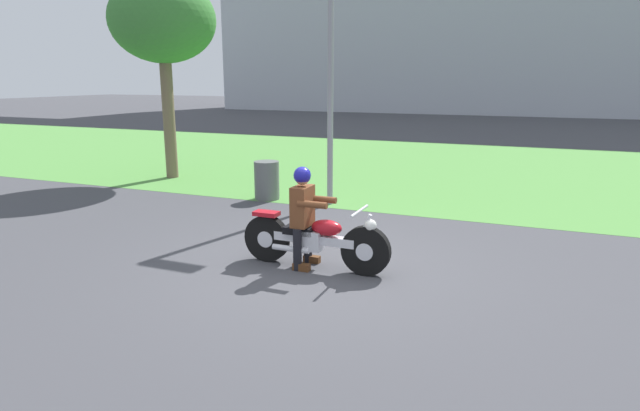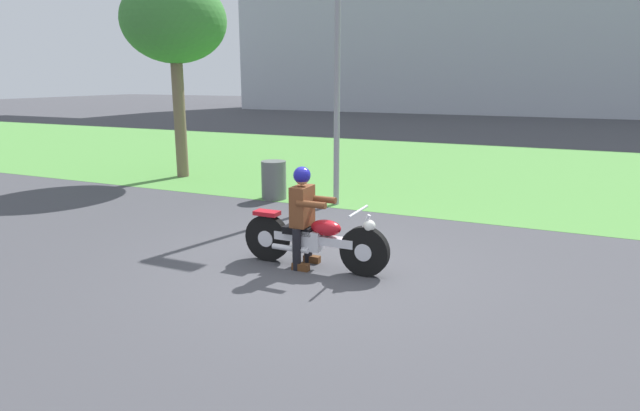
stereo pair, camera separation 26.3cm
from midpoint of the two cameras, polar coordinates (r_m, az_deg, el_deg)
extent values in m
plane|color=#424247|center=(7.56, -1.16, -6.67)|extent=(120.00, 120.00, 0.00)
cube|color=#549342|center=(16.34, 12.03, 4.00)|extent=(60.00, 12.00, 0.01)
cylinder|color=black|center=(7.22, 3.83, -4.82)|extent=(0.68, 0.12, 0.68)
cylinder|color=silver|center=(7.22, 3.83, -4.82)|extent=(0.24, 0.14, 0.24)
cylinder|color=black|center=(7.81, -6.60, -3.48)|extent=(0.68, 0.12, 0.68)
cylinder|color=silver|center=(7.81, -6.60, -3.48)|extent=(0.24, 0.14, 0.24)
cube|color=silver|center=(7.46, -1.60, -3.55)|extent=(1.19, 0.15, 0.12)
cube|color=silver|center=(7.49, -1.94, -3.66)|extent=(0.32, 0.24, 0.28)
ellipsoid|color=#B2141E|center=(7.34, -0.32, -2.37)|extent=(0.44, 0.24, 0.22)
cube|color=black|center=(7.52, -3.13, -2.63)|extent=(0.44, 0.24, 0.10)
cube|color=#B2141E|center=(7.71, -6.67, -0.85)|extent=(0.36, 0.20, 0.06)
cylinder|color=silver|center=(7.17, 3.48, -2.87)|extent=(0.25, 0.05, 0.53)
cylinder|color=silver|center=(7.11, 3.14, -0.59)|extent=(0.04, 0.66, 0.04)
sphere|color=white|center=(7.10, 4.33, -2.12)|extent=(0.16, 0.16, 0.16)
cylinder|color=silver|center=(7.51, -4.12, -4.60)|extent=(0.55, 0.08, 0.08)
cylinder|color=black|center=(7.73, -2.26, -3.93)|extent=(0.12, 0.12, 0.59)
cube|color=#593319|center=(7.78, -1.84, -5.70)|extent=(0.24, 0.10, 0.10)
cylinder|color=black|center=(7.42, -3.43, -4.69)|extent=(0.12, 0.12, 0.59)
cube|color=#593319|center=(7.47, -2.99, -6.53)|extent=(0.24, 0.10, 0.10)
cube|color=brown|center=(7.42, -2.89, -0.07)|extent=(0.22, 0.38, 0.56)
cylinder|color=brown|center=(7.46, -0.81, 0.66)|extent=(0.42, 0.09, 0.09)
cylinder|color=brown|center=(7.16, -1.89, 0.10)|extent=(0.42, 0.09, 0.09)
sphere|color=tan|center=(7.33, -2.92, 2.97)|extent=(0.20, 0.20, 0.20)
sphere|color=navy|center=(7.33, -2.93, 3.20)|extent=(0.24, 0.24, 0.24)
cylinder|color=brown|center=(14.74, -16.21, 8.77)|extent=(0.31, 0.31, 3.07)
ellipsoid|color=#387A33|center=(14.76, -16.86, 18.32)|extent=(2.65, 2.65, 2.12)
cylinder|color=gray|center=(11.00, 0.41, 13.56)|extent=(0.12, 0.12, 5.24)
cylinder|color=#595E5B|center=(11.76, -6.30, 2.67)|extent=(0.54, 0.54, 0.83)
camera|label=1|loc=(0.13, -91.00, -0.24)|focal=30.20mm
camera|label=2|loc=(0.13, 89.00, 0.24)|focal=30.20mm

